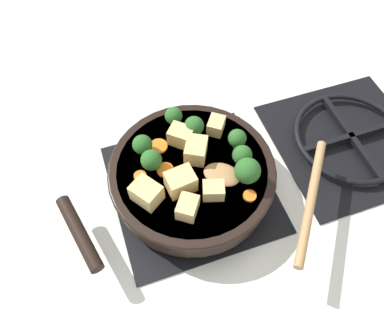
{
  "coord_description": "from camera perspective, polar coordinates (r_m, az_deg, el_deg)",
  "views": [
    {
      "loc": [
        0.35,
        -0.12,
        0.66
      ],
      "look_at": [
        0.0,
        0.0,
        0.08
      ],
      "focal_mm": 35.0,
      "sensor_mm": 36.0,
      "label": 1
    }
  ],
  "objects": [
    {
      "name": "broccoli_floret_south_cluster",
      "position": [
        0.67,
        -6.22,
        1.18
      ],
      "size": [
        0.04,
        0.04,
        0.05
      ],
      "color": "#709956",
      "rests_on": "skillet_pan"
    },
    {
      "name": "carrot_slice_near_center",
      "position": [
        0.69,
        -4.11,
        -0.32
      ],
      "size": [
        0.03,
        0.03,
        0.01
      ],
      "primitive_type": "cylinder",
      "color": "orange",
      "rests_on": "skillet_pan"
    },
    {
      "name": "carrot_slice_edge_slice",
      "position": [
        0.72,
        -5.1,
        3.32
      ],
      "size": [
        0.03,
        0.03,
        0.01
      ],
      "primitive_type": "cylinder",
      "color": "orange",
      "rests_on": "skillet_pan"
    },
    {
      "name": "front_burner_grate",
      "position": [
        0.75,
        -0.0,
        -2.72
      ],
      "size": [
        0.31,
        0.31,
        0.03
      ],
      "color": "black",
      "rests_on": "ground_plane"
    },
    {
      "name": "broccoli_floret_near_spoon",
      "position": [
        0.71,
        0.31,
        6.38
      ],
      "size": [
        0.04,
        0.04,
        0.05
      ],
      "color": "#709956",
      "rests_on": "skillet_pan"
    },
    {
      "name": "tofu_cube_east_chunk",
      "position": [
        0.69,
        0.6,
        2.72
      ],
      "size": [
        0.06,
        0.06,
        0.04
      ],
      "primitive_type": "cube",
      "rotation": [
        0.0,
        0.0,
        5.78
      ],
      "color": "#DBB770",
      "rests_on": "skillet_pan"
    },
    {
      "name": "tofu_cube_back_piece",
      "position": [
        0.65,
        -1.74,
        -2.1
      ],
      "size": [
        0.04,
        0.05,
        0.04
      ],
      "primitive_type": "cube",
      "rotation": [
        0.0,
        0.0,
        1.68
      ],
      "color": "#DBB770",
      "rests_on": "skillet_pan"
    },
    {
      "name": "ground_plane",
      "position": [
        0.76,
        -0.0,
        -3.17
      ],
      "size": [
        2.4,
        2.4,
        0.0
      ],
      "primitive_type": "plane",
      "color": "silver"
    },
    {
      "name": "tofu_cube_mid_small",
      "position": [
        0.65,
        3.28,
        -3.44
      ],
      "size": [
        0.04,
        0.04,
        0.03
      ],
      "primitive_type": "cube",
      "rotation": [
        0.0,
        0.0,
        4.41
      ],
      "color": "#DBB770",
      "rests_on": "skillet_pan"
    },
    {
      "name": "carrot_slice_under_broccoli",
      "position": [
        0.66,
        8.79,
        -4.21
      ],
      "size": [
        0.02,
        0.02,
        0.01
      ],
      "primitive_type": "cylinder",
      "color": "orange",
      "rests_on": "skillet_pan"
    },
    {
      "name": "carrot_slice_orange_thin",
      "position": [
        0.68,
        -7.9,
        -1.23
      ],
      "size": [
        0.02,
        0.02,
        0.01
      ],
      "primitive_type": "cylinder",
      "color": "orange",
      "rests_on": "skillet_pan"
    },
    {
      "name": "broccoli_floret_east_rim",
      "position": [
        0.7,
        6.91,
        4.49
      ],
      "size": [
        0.03,
        0.03,
        0.04
      ],
      "color": "#709956",
      "rests_on": "skillet_pan"
    },
    {
      "name": "wooden_spoon",
      "position": [
        0.67,
        12.27,
        -3.15
      ],
      "size": [
        0.24,
        0.25,
        0.02
      ],
      "color": "#A87A4C",
      "rests_on": "skillet_pan"
    },
    {
      "name": "broccoli_floret_mid_floret",
      "position": [
        0.69,
        -7.57,
        3.53
      ],
      "size": [
        0.04,
        0.04,
        0.04
      ],
      "color": "#709956",
      "rests_on": "skillet_pan"
    },
    {
      "name": "tofu_cube_front_piece",
      "position": [
        0.65,
        -6.95,
        -3.8
      ],
      "size": [
        0.06,
        0.06,
        0.04
      ],
      "primitive_type": "cube",
      "rotation": [
        0.0,
        0.0,
        0.61
      ],
      "color": "#DBB770",
      "rests_on": "skillet_pan"
    },
    {
      "name": "tofu_cube_near_handle",
      "position": [
        0.73,
        3.68,
        6.48
      ],
      "size": [
        0.05,
        0.05,
        0.03
      ],
      "primitive_type": "cube",
      "rotation": [
        0.0,
        0.0,
        2.51
      ],
      "color": "#DBB770",
      "rests_on": "skillet_pan"
    },
    {
      "name": "broccoli_floret_north_edge",
      "position": [
        0.73,
        -3.11,
        7.84
      ],
      "size": [
        0.03,
        0.03,
        0.04
      ],
      "color": "#709956",
      "rests_on": "skillet_pan"
    },
    {
      "name": "broccoli_floret_center_top",
      "position": [
        0.68,
        7.65,
        1.95
      ],
      "size": [
        0.04,
        0.04,
        0.04
      ],
      "color": "#709956",
      "rests_on": "skillet_pan"
    },
    {
      "name": "broccoli_floret_west_rim",
      "position": [
        0.66,
        8.46,
        -0.44
      ],
      "size": [
        0.05,
        0.05,
        0.05
      ],
      "color": "#709956",
      "rests_on": "skillet_pan"
    },
    {
      "name": "tofu_cube_west_chunk",
      "position": [
        0.63,
        -0.68,
        -6.03
      ],
      "size": [
        0.05,
        0.05,
        0.03
      ],
      "primitive_type": "cube",
      "rotation": [
        0.0,
        0.0,
        5.66
      ],
      "color": "#DBB770",
      "rests_on": "skillet_pan"
    },
    {
      "name": "skillet_pan",
      "position": [
        0.71,
        -0.14,
        -1.06
      ],
      "size": [
        0.31,
        0.41,
        0.05
      ],
      "color": "black",
      "rests_on": "front_burner_grate"
    },
    {
      "name": "tofu_cube_center_large",
      "position": [
        0.71,
        -1.94,
        4.86
      ],
      "size": [
        0.06,
        0.06,
        0.04
      ],
      "primitive_type": "cube",
      "rotation": [
        0.0,
        0.0,
        3.99
      ],
      "color": "#DBB770",
      "rests_on": "skillet_pan"
    },
    {
      "name": "rear_burner_grate",
      "position": [
        0.88,
        22.86,
        4.17
      ],
      "size": [
        0.31,
        0.31,
        0.03
      ],
      "color": "black",
      "rests_on": "ground_plane"
    }
  ]
}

